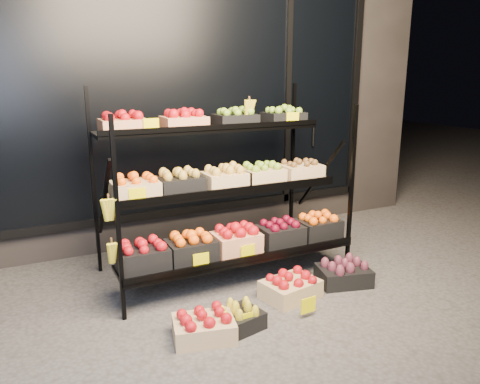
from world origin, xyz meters
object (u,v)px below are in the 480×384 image
floor_crate_midleft (236,318)px  floor_crate_midright (290,286)px  floor_crate_left (204,326)px  display_rack (225,189)px

floor_crate_midleft → floor_crate_midright: bearing=9.5°
floor_crate_midleft → floor_crate_midright: floor_crate_midright is taller
floor_crate_left → floor_crate_midleft: (0.25, 0.01, -0.01)m
floor_crate_left → floor_crate_midright: (0.85, 0.25, 0.00)m
display_rack → floor_crate_midleft: display_rack is taller
display_rack → floor_crate_left: bearing=-122.2°
floor_crate_left → floor_crate_midleft: bearing=14.8°
floor_crate_left → floor_crate_midright: 0.88m
display_rack → floor_crate_midleft: bearing=-110.1°
floor_crate_left → floor_crate_midright: floor_crate_midright is taller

